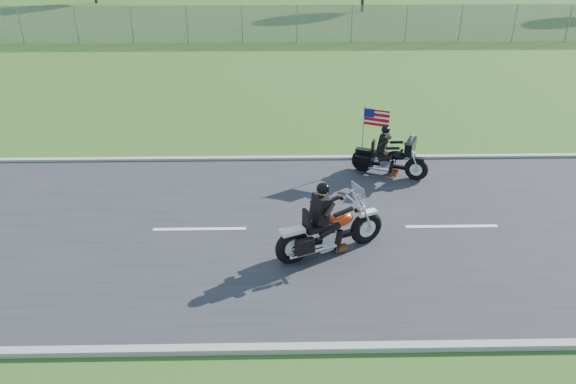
{
  "coord_description": "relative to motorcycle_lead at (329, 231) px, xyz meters",
  "views": [
    {
      "loc": [
        -0.14,
        -11.41,
        6.91
      ],
      "look_at": [
        0.09,
        0.0,
        1.01
      ],
      "focal_mm": 35.0,
      "sensor_mm": 36.0,
      "label": 1
    }
  ],
  "objects": [
    {
      "name": "curb_south",
      "position": [
        -0.96,
        -3.03,
        -0.51
      ],
      "size": [
        120.0,
        0.18,
        0.12
      ],
      "primitive_type": "cube",
      "color": "#9E9B93",
      "rests_on": "ground"
    },
    {
      "name": "curb_north",
      "position": [
        -0.96,
        5.07,
        -0.51
      ],
      "size": [
        120.0,
        0.18,
        0.12
      ],
      "primitive_type": "cube",
      "color": "#9E9B93",
      "rests_on": "ground"
    },
    {
      "name": "motorcycle_lead",
      "position": [
        0.0,
        0.0,
        0.0
      ],
      "size": [
        2.49,
        1.36,
        1.78
      ],
      "rotation": [
        0.0,
        0.0,
        0.43
      ],
      "color": "black",
      "rests_on": "ground"
    },
    {
      "name": "ground",
      "position": [
        -0.96,
        1.02,
        -0.56
      ],
      "size": [
        420.0,
        420.0,
        0.0
      ],
      "primitive_type": "plane",
      "color": "#37591B",
      "rests_on": "ground"
    },
    {
      "name": "road",
      "position": [
        -0.96,
        1.02,
        -0.54
      ],
      "size": [
        120.0,
        8.0,
        0.04
      ],
      "primitive_type": "cube",
      "color": "#28282B",
      "rests_on": "ground"
    },
    {
      "name": "motorcycle_follow",
      "position": [
        2.03,
        3.91,
        -0.05
      ],
      "size": [
        2.08,
        1.15,
        1.83
      ],
      "rotation": [
        0.0,
        0.0,
        -0.41
      ],
      "color": "black",
      "rests_on": "ground"
    },
    {
      "name": "fence",
      "position": [
        -5.96,
        21.02,
        0.44
      ],
      "size": [
        60.0,
        0.03,
        2.0
      ],
      "primitive_type": "cube",
      "color": "gray",
      "rests_on": "ground"
    }
  ]
}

